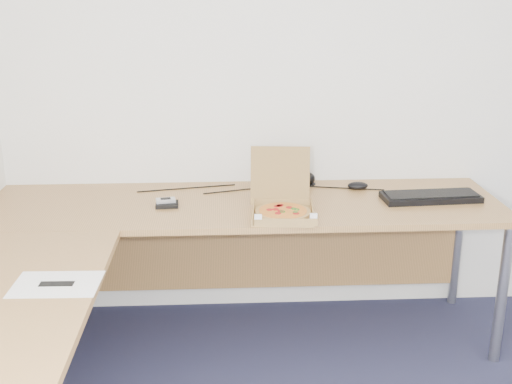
{
  "coord_description": "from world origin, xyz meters",
  "views": [
    {
      "loc": [
        -0.6,
        -1.56,
        1.74
      ],
      "look_at": [
        -0.45,
        1.28,
        0.82
      ],
      "focal_mm": 45.12,
      "sensor_mm": 36.0,
      "label": 1
    }
  ],
  "objects": [
    {
      "name": "dome_speaker",
      "position": [
        -0.15,
        1.68,
        0.76
      ],
      "size": [
        0.08,
        0.08,
        0.07
      ],
      "primitive_type": "ellipsoid",
      "color": "black",
      "rests_on": "desk"
    },
    {
      "name": "mouse",
      "position": [
        0.09,
        1.58,
        0.75
      ],
      "size": [
        0.11,
        0.07,
        0.04
      ],
      "primitive_type": "ellipsoid",
      "rotation": [
        0.0,
        0.0,
        0.04
      ],
      "color": "black",
      "rests_on": "desk"
    },
    {
      "name": "cable_bundle",
      "position": [
        -0.43,
        1.61,
        0.73
      ],
      "size": [
        0.61,
        0.13,
        0.01
      ],
      "primitive_type": null,
      "rotation": [
        0.0,
        0.0,
        0.14
      ],
      "color": "black",
      "rests_on": "desk"
    },
    {
      "name": "wallet",
      "position": [
        -0.87,
        1.36,
        0.74
      ],
      "size": [
        0.11,
        0.09,
        0.02
      ],
      "primitive_type": "cube",
      "rotation": [
        0.0,
        0.0,
        0.05
      ],
      "color": "black",
      "rests_on": "desk"
    },
    {
      "name": "phone",
      "position": [
        -0.88,
        1.37,
        0.76
      ],
      "size": [
        0.1,
        0.06,
        0.02
      ],
      "primitive_type": "cube",
      "rotation": [
        0.0,
        0.0,
        0.18
      ],
      "color": "#B2B5BA",
      "rests_on": "wallet"
    },
    {
      "name": "paper_sheet",
      "position": [
        -1.2,
        0.53,
        0.73
      ],
      "size": [
        0.31,
        0.22,
        0.0
      ],
      "primitive_type": "cube",
      "rotation": [
        0.0,
        0.0,
        -0.03
      ],
      "color": "white",
      "rests_on": "desk"
    },
    {
      "name": "desk",
      "position": [
        -0.82,
        0.97,
        0.7
      ],
      "size": [
        2.5,
        2.2,
        0.73
      ],
      "color": "#AC7B42",
      "rests_on": "ground"
    },
    {
      "name": "drinking_glass",
      "position": [
        -0.36,
        1.66,
        0.79
      ],
      "size": [
        0.07,
        0.07,
        0.12
      ],
      "primitive_type": "cylinder",
      "color": "silver",
      "rests_on": "desk"
    },
    {
      "name": "room_shell",
      "position": [
        0.0,
        0.0,
        1.25
      ],
      "size": [
        3.5,
        3.5,
        2.5
      ],
      "primitive_type": null,
      "color": "white",
      "rests_on": "ground"
    },
    {
      "name": "pizza_box",
      "position": [
        -0.33,
        1.2,
        0.76
      ],
      "size": [
        0.28,
        0.33,
        0.29
      ],
      "rotation": [
        0.0,
        0.0,
        -0.09
      ],
      "color": "#AB8145",
      "rests_on": "desk"
    },
    {
      "name": "keyboard",
      "position": [
        0.42,
        1.39,
        0.74
      ],
      "size": [
        0.48,
        0.2,
        0.03
      ],
      "primitive_type": "cube",
      "rotation": [
        0.0,
        0.0,
        0.06
      ],
      "color": "black",
      "rests_on": "desk"
    }
  ]
}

